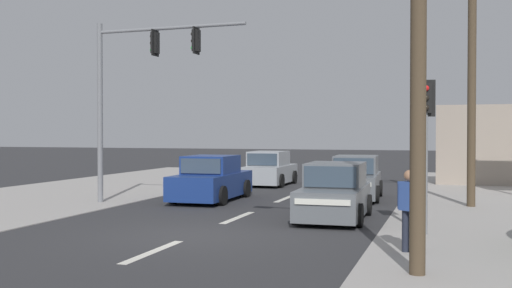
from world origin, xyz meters
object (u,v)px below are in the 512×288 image
at_px(utility_pole_midground_right, 472,60).
at_px(traffic_signal_mast, 134,78).
at_px(pedestal_signal_right_kerb, 425,130).
at_px(hatchback_oncoming_mid, 355,179).
at_px(hatchback_receding_far, 334,193).
at_px(hatchback_kerbside_parked, 270,170).
at_px(sedan_crossing_left, 211,180).
at_px(pedestrian_at_kerb, 409,206).

distance_m(utility_pole_midground_right, traffic_signal_mast, 10.83).
bearing_deg(pedestal_signal_right_kerb, utility_pole_midground_right, 78.44).
bearing_deg(hatchback_oncoming_mid, hatchback_receding_far, -87.76).
bearing_deg(hatchback_kerbside_parked, hatchback_receding_far, -64.03).
bearing_deg(sedan_crossing_left, traffic_signal_mast, -137.00).
bearing_deg(hatchback_kerbside_parked, utility_pole_midground_right, -34.17).
height_order(utility_pole_midground_right, hatchback_oncoming_mid, utility_pole_midground_right).
bearing_deg(hatchback_receding_far, pedestal_signal_right_kerb, -37.58).
height_order(sedan_crossing_left, pedestrian_at_kerb, pedestrian_at_kerb).
distance_m(utility_pole_midground_right, pedestal_signal_right_kerb, 6.35).
relative_size(traffic_signal_mast, hatchback_receding_far, 1.63).
relative_size(hatchback_oncoming_mid, pedestrian_at_kerb, 2.28).
relative_size(pedestal_signal_right_kerb, sedan_crossing_left, 0.83).
relative_size(sedan_crossing_left, pedestrian_at_kerb, 2.63).
distance_m(traffic_signal_mast, pedestal_signal_right_kerb, 10.01).
relative_size(traffic_signal_mast, pedestrian_at_kerb, 3.68).
bearing_deg(hatchback_receding_far, sedan_crossing_left, 146.79).
bearing_deg(hatchback_kerbside_parked, pedestal_signal_right_kerb, -58.21).
xyz_separation_m(pedestal_signal_right_kerb, hatchback_oncoming_mid, (-2.64, 7.11, -1.71)).
height_order(traffic_signal_mast, hatchback_kerbside_parked, traffic_signal_mast).
xyz_separation_m(pedestal_signal_right_kerb, pedestrian_at_kerb, (-0.21, -2.26, -1.49)).
distance_m(traffic_signal_mast, hatchback_receding_far, 7.81).
xyz_separation_m(utility_pole_midground_right, pedestrian_at_kerb, (-1.40, -8.09, -3.72)).
bearing_deg(sedan_crossing_left, hatchback_kerbside_parked, 87.93).
xyz_separation_m(sedan_crossing_left, hatchback_oncoming_mid, (4.70, 2.03, -0.00)).
bearing_deg(hatchback_oncoming_mid, pedestrian_at_kerb, -75.46).
distance_m(sedan_crossing_left, hatchback_kerbside_parked, 6.38).
xyz_separation_m(hatchback_receding_far, hatchback_kerbside_parked, (-4.67, 9.59, 0.00)).
bearing_deg(hatchback_receding_far, utility_pole_midground_right, 47.47).
height_order(traffic_signal_mast, hatchback_receding_far, traffic_signal_mast).
height_order(traffic_signal_mast, hatchback_oncoming_mid, traffic_signal_mast).
height_order(hatchback_receding_far, hatchback_kerbside_parked, same).
height_order(utility_pole_midground_right, traffic_signal_mast, utility_pole_midground_right).
xyz_separation_m(hatchback_oncoming_mid, pedestrian_at_kerb, (2.43, -9.37, 0.22)).
bearing_deg(pedestal_signal_right_kerb, hatchback_oncoming_mid, 110.37).
relative_size(sedan_crossing_left, hatchback_oncoming_mid, 1.15).
xyz_separation_m(traffic_signal_mast, hatchback_kerbside_parked, (2.21, 8.22, -3.44)).
xyz_separation_m(traffic_signal_mast, pedestal_signal_right_kerb, (9.31, -3.24, -1.73)).
bearing_deg(utility_pole_midground_right, hatchback_kerbside_parked, 145.83).
height_order(sedan_crossing_left, hatchback_kerbside_parked, sedan_crossing_left).
bearing_deg(utility_pole_midground_right, hatchback_receding_far, -132.53).
bearing_deg(hatchback_receding_far, hatchback_oncoming_mid, 92.24).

